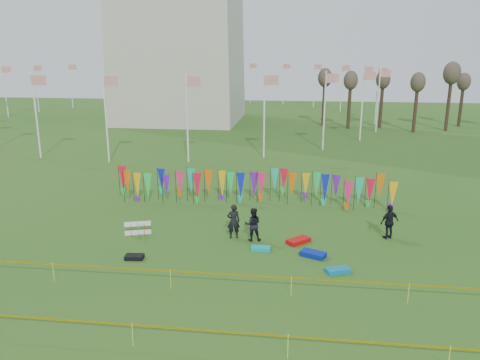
# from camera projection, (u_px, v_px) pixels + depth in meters

# --- Properties ---
(ground) EXTENTS (160.00, 160.00, 0.00)m
(ground) POSITION_uv_depth(u_px,v_px,m) (225.00, 264.00, 22.27)
(ground) COLOR #265517
(ground) RESTS_ON ground
(flagpole_ring) EXTENTS (57.40, 56.16, 8.00)m
(flagpole_ring) POSITION_uv_depth(u_px,v_px,m) (182.00, 93.00, 68.88)
(flagpole_ring) COLOR white
(flagpole_ring) RESTS_ON ground
(banner_row) EXTENTS (18.64, 0.64, 2.15)m
(banner_row) POSITION_uv_depth(u_px,v_px,m) (251.00, 185.00, 30.89)
(banner_row) COLOR black
(banner_row) RESTS_ON ground
(caution_tape_near) EXTENTS (26.00, 0.02, 0.90)m
(caution_tape_near) POSITION_uv_depth(u_px,v_px,m) (210.00, 274.00, 19.52)
(caution_tape_near) COLOR yellow
(caution_tape_near) RESTS_ON ground
(caution_tape_far) EXTENTS (26.00, 0.02, 0.90)m
(caution_tape_far) POSITION_uv_depth(u_px,v_px,m) (187.00, 330.00, 15.58)
(caution_tape_far) COLOR yellow
(caution_tape_far) RESTS_ON ground
(box_kite) EXTENTS (0.72, 0.72, 0.81)m
(box_kite) POSITION_uv_depth(u_px,v_px,m) (138.00, 228.00, 25.71)
(box_kite) COLOR red
(box_kite) RESTS_ON ground
(person_left) EXTENTS (0.80, 0.67, 1.91)m
(person_left) POSITION_uv_depth(u_px,v_px,m) (234.00, 221.00, 25.18)
(person_left) COLOR black
(person_left) RESTS_ON ground
(person_mid) EXTENTS (0.95, 0.66, 1.82)m
(person_mid) POSITION_uv_depth(u_px,v_px,m) (253.00, 224.00, 24.85)
(person_mid) COLOR black
(person_mid) RESTS_ON ground
(person_right) EXTENTS (1.28, 1.09, 1.90)m
(person_right) POSITION_uv_depth(u_px,v_px,m) (389.00, 222.00, 25.10)
(person_right) COLOR black
(person_right) RESTS_ON ground
(kite_bag_turquoise) EXTENTS (0.98, 0.51, 0.19)m
(kite_bag_turquoise) POSITION_uv_depth(u_px,v_px,m) (261.00, 248.00, 23.78)
(kite_bag_turquoise) COLOR #0BA5B0
(kite_bag_turquoise) RESTS_ON ground
(kite_bag_blue) EXTENTS (1.36, 1.07, 0.25)m
(kite_bag_blue) POSITION_uv_depth(u_px,v_px,m) (313.00, 254.00, 23.05)
(kite_bag_blue) COLOR #092098
(kite_bag_blue) RESTS_ON ground
(kite_bag_red) EXTENTS (1.35, 1.34, 0.24)m
(kite_bag_red) POSITION_uv_depth(u_px,v_px,m) (299.00, 241.00, 24.71)
(kite_bag_red) COLOR red
(kite_bag_red) RESTS_ON ground
(kite_bag_black) EXTENTS (0.93, 0.59, 0.21)m
(kite_bag_black) POSITION_uv_depth(u_px,v_px,m) (134.00, 257.00, 22.78)
(kite_bag_black) COLOR black
(kite_bag_black) RESTS_ON ground
(kite_bag_teal) EXTENTS (1.21, 0.90, 0.21)m
(kite_bag_teal) POSITION_uv_depth(u_px,v_px,m) (338.00, 270.00, 21.36)
(kite_bag_teal) COLOR #0B76A3
(kite_bag_teal) RESTS_ON ground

